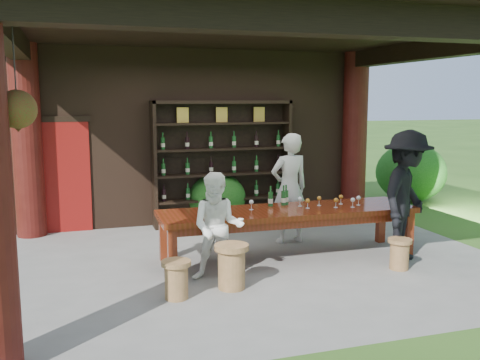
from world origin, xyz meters
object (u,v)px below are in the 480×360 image
object	(u,v)px
wine_shelf	(223,163)
stool_far_left	(176,279)
tasting_table	(288,216)
host	(289,188)
guest_woman	(218,227)
guest_man	(406,196)
stool_near_right	(399,253)
stool_near_left	(232,265)
napkin_basket	(220,208)

from	to	relation	value
wine_shelf	stool_far_left	xyz separation A→B (m)	(-1.59, -3.63, -0.93)
tasting_table	host	distance (m)	0.95
guest_woman	guest_man	bearing A→B (deg)	21.10
host	stool_near_right	bearing A→B (deg)	110.52
guest_woman	stool_near_left	bearing A→B (deg)	-55.79
tasting_table	stool_near_left	distance (m)	1.60
host	napkin_basket	bearing A→B (deg)	24.25
wine_shelf	guest_woman	distance (m)	3.33
stool_near_left	stool_near_right	distance (m)	2.47
tasting_table	guest_man	bearing A→B (deg)	-21.58
stool_near_left	stool_near_right	bearing A→B (deg)	0.80
stool_near_right	stool_far_left	world-z (taller)	stool_far_left
stool_near_left	guest_man	xyz separation A→B (m)	(2.78, 0.39, 0.66)
stool_near_right	napkin_basket	xyz separation A→B (m)	(-2.33, 0.98, 0.59)
stool_near_right	guest_woman	distance (m)	2.61
stool_near_left	stool_far_left	distance (m)	0.74
guest_woman	napkin_basket	size ratio (longest dim) A/B	5.53
guest_woman	guest_man	distance (m)	2.88
tasting_table	wine_shelf	bearing A→B (deg)	97.42
host	guest_woman	world-z (taller)	host
stool_near_right	stool_far_left	distance (m)	3.20
stool_near_left	guest_man	size ratio (longest dim) A/B	0.29
stool_far_left	guest_man	bearing A→B (deg)	8.48
tasting_table	guest_woman	bearing A→B (deg)	-151.92
wine_shelf	guest_man	distance (m)	3.66
wine_shelf	guest_woman	xyz separation A→B (m)	(-0.95, -3.16, -0.46)
stool_near_right	guest_man	bearing A→B (deg)	48.09
stool_far_left	wine_shelf	bearing A→B (deg)	66.37
stool_far_left	guest_woman	distance (m)	0.93
wine_shelf	stool_near_right	xyz separation A→B (m)	(1.60, -3.46, -0.94)
napkin_basket	guest_woman	bearing A→B (deg)	-107.88
wine_shelf	stool_near_left	size ratio (longest dim) A/B	4.68
guest_woman	napkin_basket	bearing A→B (deg)	92.30
stool_near_right	napkin_basket	size ratio (longest dim) A/B	1.68
stool_near_right	host	world-z (taller)	host
guest_woman	napkin_basket	world-z (taller)	guest_woman
wine_shelf	guest_man	xyz separation A→B (m)	(1.92, -3.11, -0.21)
guest_woman	guest_man	xyz separation A→B (m)	(2.87, 0.05, 0.25)
wine_shelf	stool_near_left	distance (m)	3.71
tasting_table	stool_near_right	world-z (taller)	tasting_table
wine_shelf	tasting_table	xyz separation A→B (m)	(0.32, -2.48, -0.54)
stool_near_right	host	size ratio (longest dim) A/B	0.24
stool_far_left	host	world-z (taller)	host
tasting_table	stool_far_left	bearing A→B (deg)	-148.90
stool_far_left	napkin_basket	xyz separation A→B (m)	(0.86, 1.15, 0.57)
wine_shelf	host	xyz separation A→B (m)	(0.68, -1.65, -0.26)
tasting_table	host	world-z (taller)	host
host	napkin_basket	xyz separation A→B (m)	(-1.41, -0.83, -0.09)
stool_near_left	host	distance (m)	2.49
stool_near_right	guest_woman	size ratio (longest dim) A/B	0.30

